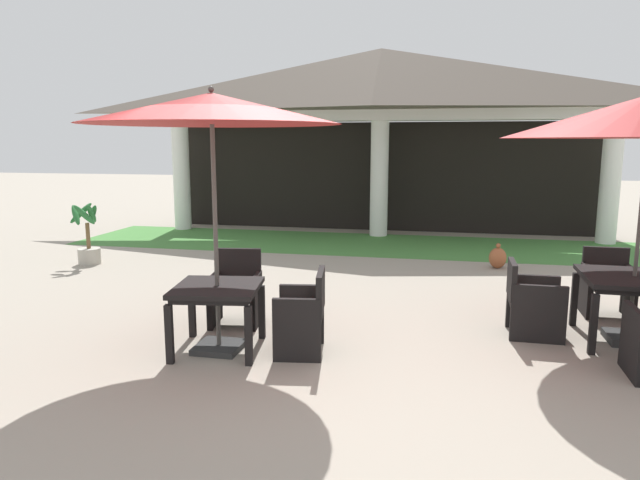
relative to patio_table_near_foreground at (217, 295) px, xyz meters
name	(u,v)px	position (x,y,z in m)	size (l,w,h in m)	color
ground_plane	(290,362)	(0.82, -0.18, -0.60)	(60.00, 60.00, 0.00)	#9E9384
background_pavilion	(381,94)	(0.82, 7.89, 2.63)	(11.07, 2.50, 4.22)	white
lawn_strip	(372,244)	(0.82, 6.60, -0.60)	(12.87, 2.79, 0.01)	#47843D
patio_table_near_foreground	(217,295)	(0.00, 0.00, 0.00)	(0.98, 0.98, 0.70)	black
patio_umbrella_near_foreground	(212,110)	(0.00, 0.00, 1.87)	(2.57, 2.57, 2.71)	#2D2D2D
patio_chair_near_foreground_north	(236,291)	(-0.13, 0.89, -0.20)	(0.64, 0.62, 0.89)	black
patio_chair_near_foreground_east	(303,314)	(0.88, 0.13, -0.19)	(0.57, 0.68, 0.87)	black
patio_table_mid_left	(634,284)	(4.31, 1.17, 0.05)	(1.06, 1.06, 0.75)	black
patio_chair_mid_left_west	(532,301)	(3.29, 1.18, -0.21)	(0.60, 0.57, 0.85)	black
patio_chair_mid_left_north	(607,284)	(4.33, 2.18, -0.20)	(0.58, 0.52, 0.84)	black
potted_palm_left_edge	(88,242)	(-3.93, 3.55, -0.19)	(0.60, 0.65, 1.12)	#B2AD9E
terracotta_urn	(498,258)	(3.24, 4.73, -0.42)	(0.30, 0.30, 0.44)	#9E5633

